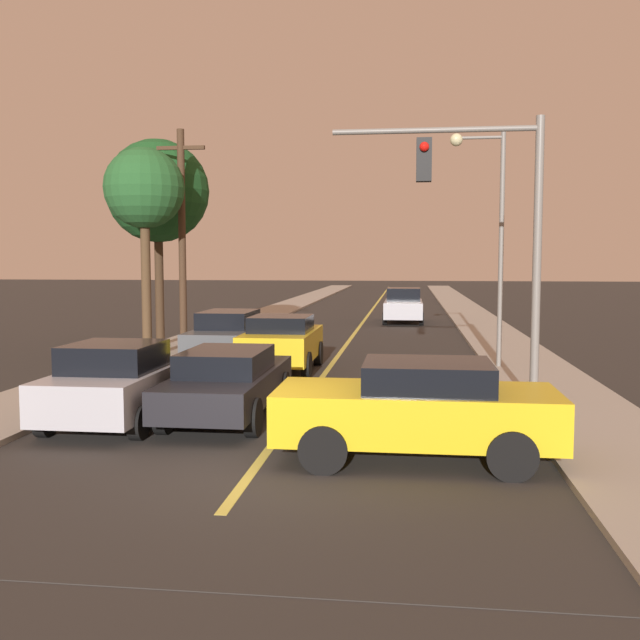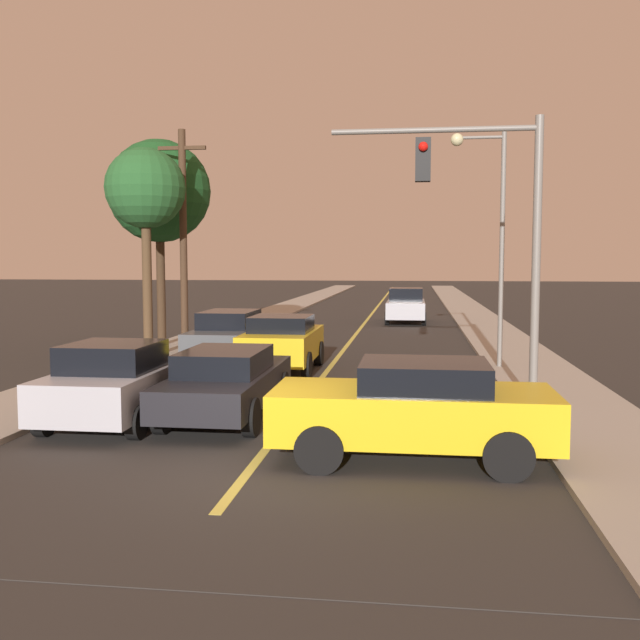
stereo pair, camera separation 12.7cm
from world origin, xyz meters
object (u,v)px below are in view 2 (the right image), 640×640
(tree_left_near, at_px, (159,192))
(car_crossing_right, at_px, (415,409))
(streetlamp_right, at_px, (489,217))
(traffic_signal_mast, at_px, (489,212))
(car_far_oncoming, at_px, (406,306))
(car_near_lane_second, at_px, (282,342))
(car_outer_lane_second, at_px, (231,335))
(car_outer_lane_front, at_px, (116,383))
(utility_pole_left, at_px, (183,237))
(car_near_lane_front, at_px, (227,381))
(tree_left_far, at_px, (145,191))

(tree_left_near, bearing_deg, car_crossing_right, -56.23)
(streetlamp_right, distance_m, tree_left_near, 11.81)
(traffic_signal_mast, xyz_separation_m, tree_left_near, (-10.53, 9.30, 1.41))
(car_far_oncoming, bearing_deg, car_crossing_right, 90.94)
(car_near_lane_second, xyz_separation_m, car_outer_lane_second, (-2.00, 1.89, -0.03))
(car_outer_lane_front, relative_size, utility_pole_left, 0.53)
(car_outer_lane_second, xyz_separation_m, tree_left_near, (-3.31, 2.89, 4.77))
(car_near_lane_front, height_order, car_crossing_right, car_crossing_right)
(car_outer_lane_second, height_order, traffic_signal_mast, traffic_signal_mast)
(car_crossing_right, xyz_separation_m, streetlamp_right, (2.08, 9.68, 3.55))
(car_outer_lane_front, relative_size, car_far_oncoming, 0.89)
(car_outer_lane_front, relative_size, traffic_signal_mast, 0.65)
(car_outer_lane_second, xyz_separation_m, streetlamp_right, (7.79, -0.93, 3.58))
(car_near_lane_front, relative_size, car_far_oncoming, 1.11)
(car_near_lane_front, bearing_deg, streetlamp_right, 50.64)
(car_near_lane_front, xyz_separation_m, car_far_oncoming, (3.31, 22.34, 0.12))
(car_near_lane_front, bearing_deg, car_far_oncoming, 81.57)
(car_near_lane_second, distance_m, car_outer_lane_second, 2.75)
(car_far_oncoming, relative_size, car_crossing_right, 1.00)
(streetlamp_right, relative_size, tree_left_near, 0.91)
(car_near_lane_second, distance_m, tree_left_near, 8.58)
(streetlamp_right, distance_m, utility_pole_left, 9.89)
(traffic_signal_mast, bearing_deg, car_near_lane_second, 139.18)
(car_outer_lane_front, bearing_deg, tree_left_far, 107.03)
(car_near_lane_second, xyz_separation_m, tree_left_far, (-4.54, 1.47, 4.46))
(car_near_lane_second, bearing_deg, car_outer_lane_front, -106.28)
(car_near_lane_second, relative_size, tree_left_near, 0.55)
(car_crossing_right, xyz_separation_m, tree_left_far, (-8.26, 10.19, 4.46))
(streetlamp_right, bearing_deg, car_crossing_right, -102.10)
(utility_pole_left, bearing_deg, car_far_oncoming, 61.49)
(car_near_lane_second, relative_size, utility_pole_left, 0.55)
(car_near_lane_front, relative_size, tree_left_near, 0.66)
(tree_left_near, bearing_deg, streetlamp_right, -18.99)
(car_near_lane_front, distance_m, utility_pole_left, 10.41)
(car_outer_lane_second, relative_size, car_far_oncoming, 1.16)
(car_near_lane_second, bearing_deg, tree_left_near, 137.96)
(car_outer_lane_front, xyz_separation_m, car_far_oncoming, (5.31, 23.08, 0.07))
(tree_left_near, bearing_deg, car_outer_lane_second, -41.13)
(utility_pole_left, xyz_separation_m, tree_left_far, (-0.67, -1.55, 1.37))
(streetlamp_right, relative_size, utility_pole_left, 0.91)
(utility_pole_left, distance_m, tree_left_far, 2.18)
(car_near_lane_front, xyz_separation_m, streetlamp_right, (5.80, 7.07, 3.64))
(car_outer_lane_second, bearing_deg, utility_pole_left, 148.89)
(traffic_signal_mast, distance_m, streetlamp_right, 5.51)
(car_near_lane_second, bearing_deg, car_far_oncoming, 78.47)
(traffic_signal_mast, xyz_separation_m, utility_pole_left, (-9.08, 7.53, -0.24))
(tree_left_near, height_order, tree_left_far, tree_left_near)
(car_near_lane_second, distance_m, traffic_signal_mast, 7.66)
(car_crossing_right, relative_size, streetlamp_right, 0.66)
(car_outer_lane_front, height_order, car_far_oncoming, car_far_oncoming)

